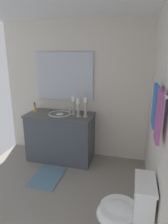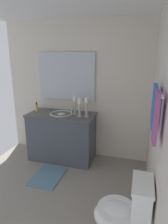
% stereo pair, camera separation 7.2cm
% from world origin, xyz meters
% --- Properties ---
extents(floor, '(2.45, 2.70, 0.02)m').
position_xyz_m(floor, '(0.00, 0.00, -0.01)').
color(floor, gray).
rests_on(floor, ground).
extents(wall_back, '(2.45, 0.04, 2.45)m').
position_xyz_m(wall_back, '(0.00, 1.35, 1.23)').
color(wall_back, silver).
rests_on(wall_back, ground).
extents(wall_left, '(0.04, 2.70, 2.45)m').
position_xyz_m(wall_left, '(-1.23, 0.00, 1.23)').
color(wall_left, silver).
rests_on(wall_left, ground).
extents(vanity_cabinet, '(0.58, 1.19, 0.86)m').
position_xyz_m(vanity_cabinet, '(-0.90, -0.18, 0.43)').
color(vanity_cabinet, '#474C56').
rests_on(vanity_cabinet, ground).
extents(sink_basin, '(0.40, 0.40, 0.24)m').
position_xyz_m(sink_basin, '(-0.90, -0.18, 0.83)').
color(sink_basin, white).
rests_on(sink_basin, vanity_cabinet).
extents(mirror, '(0.02, 1.06, 0.85)m').
position_xyz_m(mirror, '(-1.18, -0.18, 1.49)').
color(mirror, silver).
extents(candle_holder_tall, '(0.09, 0.09, 0.33)m').
position_xyz_m(candle_holder_tall, '(-0.85, 0.29, 1.04)').
color(candle_holder_tall, '#B7B2A5').
rests_on(candle_holder_tall, vanity_cabinet).
extents(candle_holder_short, '(0.09, 0.09, 0.31)m').
position_xyz_m(candle_holder_short, '(-0.85, 0.18, 1.03)').
color(candle_holder_short, '#B7B2A5').
rests_on(candle_holder_short, vanity_cabinet).
extents(candle_holder_mid, '(0.09, 0.09, 0.31)m').
position_xyz_m(candle_holder_mid, '(-0.94, 0.06, 1.03)').
color(candle_holder_mid, '#B7B2A5').
rests_on(candle_holder_mid, vanity_cabinet).
extents(soap_bottle, '(0.06, 0.06, 0.18)m').
position_xyz_m(soap_bottle, '(-0.90, -0.66, 0.94)').
color(soap_bottle, '#E5B259').
rests_on(soap_bottle, vanity_cabinet).
extents(toilet, '(0.39, 0.54, 0.75)m').
position_xyz_m(toilet, '(0.55, 1.07, 0.37)').
color(toilet, white).
rests_on(toilet, ground).
extents(towel_bar, '(0.73, 0.02, 0.02)m').
position_xyz_m(towel_bar, '(0.35, 1.29, 1.56)').
color(towel_bar, silver).
extents(towel_near_vanity, '(0.28, 0.03, 0.43)m').
position_xyz_m(towel_near_vanity, '(0.16, 1.27, 1.37)').
color(towel_near_vanity, blue).
rests_on(towel_near_vanity, towel_bar).
extents(towel_center, '(0.22, 0.03, 0.43)m').
position_xyz_m(towel_center, '(0.53, 1.27, 1.37)').
color(towel_center, '#A54C8C').
rests_on(towel_center, towel_bar).
extents(bath_mat, '(0.60, 0.44, 0.02)m').
position_xyz_m(bath_mat, '(-0.28, -0.18, 0.01)').
color(bath_mat, slate).
rests_on(bath_mat, ground).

